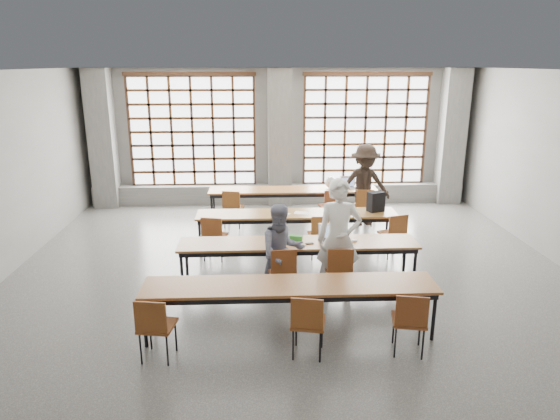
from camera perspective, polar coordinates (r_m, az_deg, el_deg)
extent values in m
plane|color=#4C4C49|center=(8.43, 1.53, -8.93)|extent=(11.00, 11.00, 0.00)
plane|color=silver|center=(7.62, 1.74, 15.59)|extent=(11.00, 11.00, 0.00)
plane|color=slate|center=(13.24, -0.09, 8.38)|extent=(10.00, 0.00, 10.00)
cube|color=#5A5A58|center=(13.54, -19.61, 7.61)|extent=(0.60, 0.55, 3.50)
cube|color=#5A5A58|center=(12.96, -0.04, 8.21)|extent=(0.60, 0.55, 3.50)
cube|color=#5A5A58|center=(13.90, 19.02, 7.88)|extent=(0.60, 0.55, 3.50)
cube|color=white|center=(13.30, -9.94, 8.82)|extent=(3.20, 0.02, 2.80)
cube|color=black|center=(13.22, -9.98, 8.78)|extent=(3.20, 0.05, 2.80)
cube|color=black|center=(13.48, -9.68, 2.66)|extent=(3.32, 0.07, 0.10)
cube|color=black|center=(13.11, -10.30, 15.07)|extent=(3.32, 0.07, 0.10)
cube|color=white|center=(13.48, 9.63, 8.94)|extent=(3.20, 0.02, 2.80)
cube|color=black|center=(13.41, 9.70, 8.90)|extent=(3.20, 0.05, 2.80)
cube|color=black|center=(13.67, 9.41, 2.87)|extent=(3.32, 0.07, 0.10)
cube|color=black|center=(13.30, 10.01, 15.10)|extent=(3.32, 0.07, 0.10)
cube|color=#5A5A58|center=(13.34, -0.05, 1.87)|extent=(9.80, 0.35, 0.50)
cube|color=brown|center=(11.88, 1.51, 2.32)|extent=(4.00, 0.70, 0.04)
cube|color=black|center=(11.90, 1.51, 2.04)|extent=(3.90, 0.64, 0.08)
cylinder|color=black|center=(11.72, -7.80, 0.12)|extent=(0.05, 0.05, 0.69)
cylinder|color=black|center=(12.28, -7.57, 0.88)|extent=(0.05, 0.05, 0.69)
cylinder|color=black|center=(11.99, 10.79, 0.35)|extent=(0.05, 0.05, 0.69)
cylinder|color=black|center=(12.53, 10.20, 1.08)|extent=(0.05, 0.05, 0.69)
cube|color=brown|center=(9.99, 1.94, -0.44)|extent=(4.00, 0.70, 0.04)
cube|color=black|center=(10.01, 1.94, -0.77)|extent=(3.90, 0.64, 0.08)
cylinder|color=black|center=(9.87, -9.15, -3.09)|extent=(0.05, 0.05, 0.69)
cylinder|color=black|center=(10.42, -8.80, -2.03)|extent=(0.05, 0.05, 0.69)
cylinder|color=black|center=(10.16, 12.92, -2.73)|extent=(0.05, 0.05, 0.69)
cylinder|color=black|center=(10.69, 12.12, -1.71)|extent=(0.05, 0.05, 0.69)
cube|color=brown|center=(8.39, 2.09, -3.81)|extent=(4.00, 0.70, 0.04)
cube|color=black|center=(8.41, 2.09, -4.19)|extent=(3.90, 0.64, 0.08)
cylinder|color=black|center=(8.33, -11.16, -6.99)|extent=(0.05, 0.05, 0.69)
cylinder|color=black|center=(8.86, -10.62, -5.50)|extent=(0.05, 0.05, 0.69)
cylinder|color=black|center=(8.62, 15.13, -6.42)|extent=(0.05, 0.05, 0.69)
cylinder|color=black|center=(9.14, 14.06, -5.03)|extent=(0.05, 0.05, 0.69)
cube|color=brown|center=(6.86, 1.13, -8.62)|extent=(4.00, 0.70, 0.04)
cube|color=black|center=(6.88, 1.13, -9.07)|extent=(3.90, 0.64, 0.08)
cylinder|color=black|center=(6.92, -15.20, -12.38)|extent=(0.05, 0.05, 0.69)
cylinder|color=black|center=(7.42, -14.25, -10.24)|extent=(0.05, 0.05, 0.69)
cylinder|color=black|center=(7.14, 17.16, -11.60)|extent=(0.05, 0.05, 0.69)
cylinder|color=black|center=(7.63, 15.73, -9.59)|extent=(0.05, 0.05, 0.69)
cube|color=brown|center=(11.40, -5.34, 0.29)|extent=(0.50, 0.50, 0.04)
cube|color=brown|center=(11.16, -5.62, 1.14)|extent=(0.40, 0.11, 0.40)
cylinder|color=black|center=(11.47, -5.31, -0.79)|extent=(0.02, 0.02, 0.45)
cube|color=maroon|center=(11.50, 5.67, 0.42)|extent=(0.50, 0.50, 0.04)
cube|color=maroon|center=(11.26, 6.06, 1.27)|extent=(0.40, 0.11, 0.40)
cylinder|color=black|center=(11.57, 5.64, -0.65)|extent=(0.02, 0.02, 0.45)
cube|color=brown|center=(11.64, 9.57, 0.47)|extent=(0.47, 0.47, 0.04)
cube|color=brown|center=(11.39, 9.71, 1.30)|extent=(0.40, 0.08, 0.40)
cylinder|color=black|center=(11.71, 9.52, -0.59)|extent=(0.02, 0.02, 0.45)
cube|color=brown|center=(9.56, -7.44, -3.01)|extent=(0.50, 0.50, 0.04)
cube|color=brown|center=(9.31, -7.84, -2.08)|extent=(0.40, 0.11, 0.40)
cylinder|color=black|center=(9.64, -7.39, -4.27)|extent=(0.02, 0.02, 0.45)
cube|color=brown|center=(9.59, 4.56, -2.85)|extent=(0.44, 0.44, 0.04)
cube|color=brown|center=(9.33, 4.80, -1.92)|extent=(0.40, 0.05, 0.40)
cylinder|color=black|center=(9.67, 4.53, -4.11)|extent=(0.02, 0.02, 0.45)
cube|color=brown|center=(9.86, 12.67, -2.67)|extent=(0.52, 0.52, 0.04)
cube|color=brown|center=(9.63, 13.38, -1.74)|extent=(0.39, 0.14, 0.40)
cylinder|color=black|center=(9.94, 12.59, -3.89)|extent=(0.02, 0.02, 0.45)
cube|color=maroon|center=(7.96, 0.22, -6.97)|extent=(0.46, 0.46, 0.04)
cube|color=maroon|center=(7.69, 0.45, -5.99)|extent=(0.40, 0.07, 0.40)
cylinder|color=black|center=(8.05, 0.22, -8.44)|extent=(0.02, 0.02, 0.45)
cube|color=brown|center=(8.05, 6.68, -6.81)|extent=(0.43, 0.43, 0.04)
cube|color=brown|center=(7.78, 6.93, -5.84)|extent=(0.40, 0.04, 0.40)
cylinder|color=black|center=(8.14, 6.62, -8.27)|extent=(0.02, 0.02, 0.45)
cube|color=maroon|center=(6.60, -13.84, -12.73)|extent=(0.48, 0.48, 0.04)
cube|color=maroon|center=(6.33, -14.61, -11.76)|extent=(0.40, 0.09, 0.40)
cylinder|color=black|center=(6.71, -13.71, -14.41)|extent=(0.02, 0.02, 0.45)
cube|color=brown|center=(6.50, 3.23, -12.71)|extent=(0.49, 0.49, 0.04)
cube|color=brown|center=(6.22, 3.10, -11.75)|extent=(0.40, 0.10, 0.40)
cylinder|color=black|center=(6.62, 3.20, -14.41)|extent=(0.02, 0.02, 0.45)
cube|color=#672E14|center=(6.75, 14.54, -12.09)|extent=(0.49, 0.49, 0.04)
cube|color=#672E14|center=(6.47, 14.85, -11.14)|extent=(0.40, 0.11, 0.40)
cylinder|color=black|center=(6.86, 14.40, -13.75)|extent=(0.02, 0.02, 0.45)
imported|color=white|center=(7.91, 6.74, -3.29)|extent=(0.74, 0.52, 1.92)
imported|color=#181B48|center=(7.89, 0.20, -4.73)|extent=(0.85, 0.72, 1.53)
imported|color=black|center=(11.57, 9.64, 2.82)|extent=(1.29, 0.86, 1.86)
cube|color=#BBBBC0|center=(8.49, 5.78, -3.42)|extent=(0.38, 0.28, 0.02)
cube|color=black|center=(8.47, 5.79, -3.37)|extent=(0.31, 0.20, 0.00)
cube|color=#BBBBC0|center=(8.58, 5.61, -2.35)|extent=(0.36, 0.09, 0.26)
cube|color=#83AFE2|center=(8.57, 5.62, -2.54)|extent=(0.31, 0.07, 0.21)
cube|color=#AFAFB4|center=(12.09, 7.90, 2.56)|extent=(0.39, 0.30, 0.02)
cube|color=black|center=(12.08, 7.92, 2.60)|extent=(0.32, 0.21, 0.00)
cube|color=#AFAFB4|center=(12.19, 7.74, 3.27)|extent=(0.37, 0.11, 0.26)
cube|color=#93B2FF|center=(12.19, 7.75, 3.14)|extent=(0.31, 0.08, 0.21)
ellipsoid|color=white|center=(8.49, 8.52, -3.47)|extent=(0.11, 0.09, 0.04)
cube|color=#2F8A2D|center=(8.44, 1.71, -3.21)|extent=(0.26, 0.15, 0.09)
cube|color=black|center=(8.30, 3.39, -3.84)|extent=(0.14, 0.08, 0.01)
cube|color=white|center=(9.92, 0.24, -0.43)|extent=(0.36, 0.34, 0.00)
cube|color=white|center=(10.00, 2.51, -0.32)|extent=(0.34, 0.28, 0.00)
cube|color=black|center=(10.23, 10.90, 0.95)|extent=(0.37, 0.31, 0.40)
ellipsoid|color=silver|center=(11.99, 5.81, 3.17)|extent=(0.30, 0.26, 0.29)
cube|color=#AB1615|center=(6.58, -13.87, -12.35)|extent=(0.21, 0.13, 0.06)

